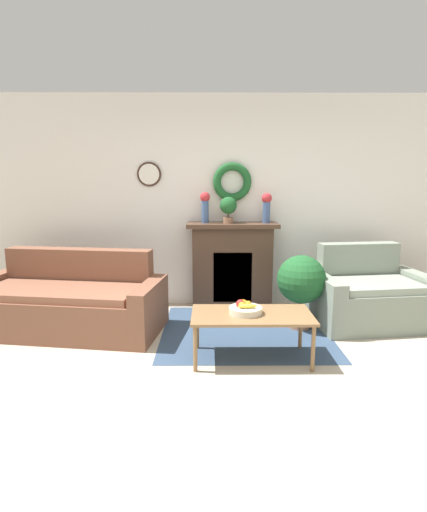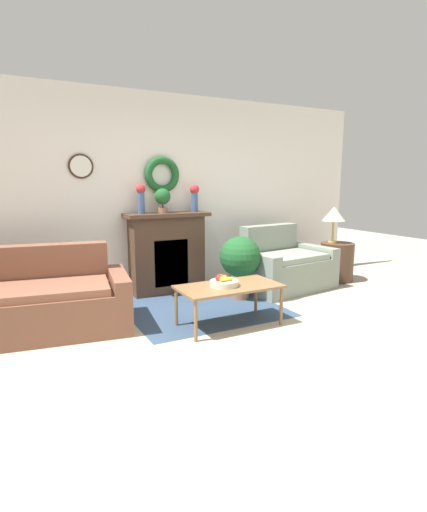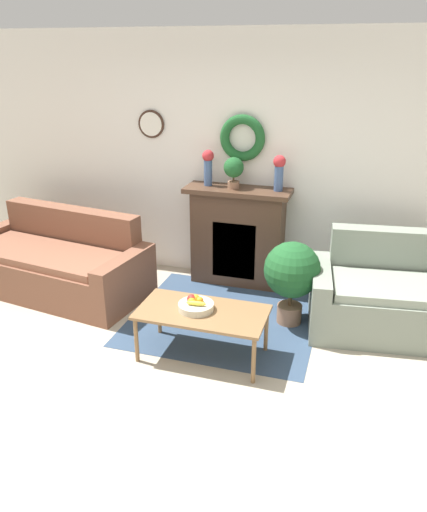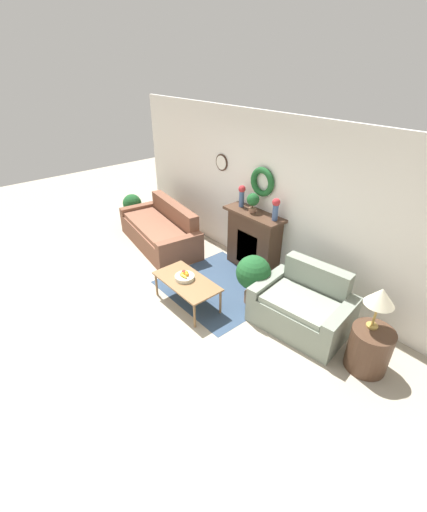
{
  "view_description": "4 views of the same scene",
  "coord_description": "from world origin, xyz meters",
  "px_view_note": "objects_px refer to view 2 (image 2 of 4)",
  "views": [
    {
      "loc": [
        -0.2,
        -2.74,
        1.62
      ],
      "look_at": [
        -0.18,
        1.51,
        0.83
      ],
      "focal_mm": 28.0,
      "sensor_mm": 36.0,
      "label": 1
    },
    {
      "loc": [
        -1.87,
        -2.84,
        1.53
      ],
      "look_at": [
        0.23,
        1.2,
        0.67
      ],
      "focal_mm": 28.0,
      "sensor_mm": 36.0,
      "label": 2
    },
    {
      "loc": [
        1.35,
        -2.79,
        2.47
      ],
      "look_at": [
        0.1,
        1.25,
        0.72
      ],
      "focal_mm": 35.0,
      "sensor_mm": 36.0,
      "label": 3
    },
    {
      "loc": [
        3.73,
        -1.76,
        3.41
      ],
      "look_at": [
        0.12,
        1.3,
        0.64
      ],
      "focal_mm": 24.0,
      "sensor_mm": 36.0,
      "label": 4
    }
  ],
  "objects_px": {
    "side_table_by_loveseat": "(337,262)",
    "potted_plant_on_mantel": "(163,198)",
    "coffee_table": "(229,289)",
    "vase_on_mantel_right": "(195,196)",
    "fireplace": "(167,252)",
    "potted_plant_floor_by_loveseat": "(240,259)",
    "couch_left": "(24,304)",
    "vase_on_mantel_left": "(141,196)",
    "fruit_bowl": "(224,282)",
    "loveseat_right": "(283,267)",
    "table_lamp": "(334,214)"
  },
  "relations": [
    {
      "from": "vase_on_mantel_left",
      "to": "coffee_table",
      "type": "bearing_deg",
      "value": -74.07
    },
    {
      "from": "loveseat_right",
      "to": "potted_plant_on_mantel",
      "type": "relative_size",
      "value": 4.3
    },
    {
      "from": "couch_left",
      "to": "vase_on_mantel_right",
      "type": "relative_size",
      "value": 5.8
    },
    {
      "from": "side_table_by_loveseat",
      "to": "vase_on_mantel_left",
      "type": "distance_m",
      "value": 3.16
    },
    {
      "from": "fireplace",
      "to": "table_lamp",
      "type": "xyz_separation_m",
      "value": [
        2.51,
        -0.55,
        0.47
      ]
    },
    {
      "from": "fruit_bowl",
      "to": "vase_on_mantel_right",
      "type": "height_order",
      "value": "vase_on_mantel_right"
    },
    {
      "from": "vase_on_mantel_left",
      "to": "potted_plant_on_mantel",
      "type": "bearing_deg",
      "value": -3.93
    },
    {
      "from": "coffee_table",
      "to": "vase_on_mantel_right",
      "type": "bearing_deg",
      "value": 78.2
    },
    {
      "from": "side_table_by_loveseat",
      "to": "potted_plant_floor_by_loveseat",
      "type": "relative_size",
      "value": 0.71
    },
    {
      "from": "couch_left",
      "to": "fireplace",
      "type": "bearing_deg",
      "value": 30.96
    },
    {
      "from": "loveseat_right",
      "to": "fruit_bowl",
      "type": "height_order",
      "value": "loveseat_right"
    },
    {
      "from": "side_table_by_loveseat",
      "to": "table_lamp",
      "type": "height_order",
      "value": "table_lamp"
    },
    {
      "from": "side_table_by_loveseat",
      "to": "table_lamp",
      "type": "relative_size",
      "value": 1.06
    },
    {
      "from": "coffee_table",
      "to": "side_table_by_loveseat",
      "type": "height_order",
      "value": "side_table_by_loveseat"
    },
    {
      "from": "fruit_bowl",
      "to": "side_table_by_loveseat",
      "type": "relative_size",
      "value": 0.51
    },
    {
      "from": "side_table_by_loveseat",
      "to": "potted_plant_on_mantel",
      "type": "height_order",
      "value": "potted_plant_on_mantel"
    },
    {
      "from": "vase_on_mantel_left",
      "to": "potted_plant_floor_by_loveseat",
      "type": "bearing_deg",
      "value": -35.18
    },
    {
      "from": "coffee_table",
      "to": "couch_left",
      "type": "bearing_deg",
      "value": 158.29
    },
    {
      "from": "couch_left",
      "to": "vase_on_mantel_left",
      "type": "height_order",
      "value": "vase_on_mantel_left"
    },
    {
      "from": "vase_on_mantel_right",
      "to": "potted_plant_on_mantel",
      "type": "relative_size",
      "value": 1.14
    },
    {
      "from": "coffee_table",
      "to": "potted_plant_on_mantel",
      "type": "bearing_deg",
      "value": 95.72
    },
    {
      "from": "vase_on_mantel_left",
      "to": "potted_plant_floor_by_loveseat",
      "type": "xyz_separation_m",
      "value": [
        1.07,
        -0.75,
        -0.8
      ]
    },
    {
      "from": "potted_plant_floor_by_loveseat",
      "to": "couch_left",
      "type": "bearing_deg",
      "value": -179.37
    },
    {
      "from": "loveseat_right",
      "to": "potted_plant_floor_by_loveseat",
      "type": "height_order",
      "value": "loveseat_right"
    },
    {
      "from": "side_table_by_loveseat",
      "to": "vase_on_mantel_left",
      "type": "height_order",
      "value": "vase_on_mantel_left"
    },
    {
      "from": "couch_left",
      "to": "vase_on_mantel_left",
      "type": "distance_m",
      "value": 1.99
    },
    {
      "from": "vase_on_mantel_left",
      "to": "potted_plant_floor_by_loveseat",
      "type": "distance_m",
      "value": 1.54
    },
    {
      "from": "side_table_by_loveseat",
      "to": "table_lamp",
      "type": "bearing_deg",
      "value": 141.34
    },
    {
      "from": "fireplace",
      "to": "table_lamp",
      "type": "bearing_deg",
      "value": -12.39
    },
    {
      "from": "fruit_bowl",
      "to": "coffee_table",
      "type": "bearing_deg",
      "value": -8.61
    },
    {
      "from": "side_table_by_loveseat",
      "to": "loveseat_right",
      "type": "bearing_deg",
      "value": 178.69
    },
    {
      "from": "vase_on_mantel_right",
      "to": "potted_plant_floor_by_loveseat",
      "type": "xyz_separation_m",
      "value": [
        0.3,
        -0.75,
        -0.8
      ]
    },
    {
      "from": "fireplace",
      "to": "potted_plant_floor_by_loveseat",
      "type": "height_order",
      "value": "fireplace"
    },
    {
      "from": "couch_left",
      "to": "vase_on_mantel_left",
      "type": "relative_size",
      "value": 5.62
    },
    {
      "from": "vase_on_mantel_left",
      "to": "vase_on_mantel_right",
      "type": "relative_size",
      "value": 1.03
    },
    {
      "from": "side_table_by_loveseat",
      "to": "potted_plant_on_mantel",
      "type": "distance_m",
      "value": 2.88
    },
    {
      "from": "couch_left",
      "to": "fruit_bowl",
      "type": "xyz_separation_m",
      "value": [
        1.89,
        -0.77,
        0.18
      ]
    },
    {
      "from": "table_lamp",
      "to": "potted_plant_floor_by_loveseat",
      "type": "distance_m",
      "value": 1.86
    },
    {
      "from": "potted_plant_on_mantel",
      "to": "table_lamp",
      "type": "bearing_deg",
      "value": -11.83
    },
    {
      "from": "couch_left",
      "to": "side_table_by_loveseat",
      "type": "bearing_deg",
      "value": 10.43
    },
    {
      "from": "couch_left",
      "to": "loveseat_right",
      "type": "distance_m",
      "value": 3.41
    },
    {
      "from": "vase_on_mantel_right",
      "to": "potted_plant_on_mantel",
      "type": "bearing_deg",
      "value": -177.62
    },
    {
      "from": "couch_left",
      "to": "vase_on_mantel_left",
      "type": "xyz_separation_m",
      "value": [
        1.51,
        0.78,
        1.03
      ]
    },
    {
      "from": "fruit_bowl",
      "to": "side_table_by_loveseat",
      "type": "distance_m",
      "value": 2.71
    },
    {
      "from": "couch_left",
      "to": "potted_plant_floor_by_loveseat",
      "type": "xyz_separation_m",
      "value": [
        2.58,
        0.03,
        0.23
      ]
    },
    {
      "from": "coffee_table",
      "to": "loveseat_right",
      "type": "bearing_deg",
      "value": 33.83
    },
    {
      "from": "fruit_bowl",
      "to": "vase_on_mantel_right",
      "type": "bearing_deg",
      "value": 75.97
    },
    {
      "from": "loveseat_right",
      "to": "vase_on_mantel_left",
      "type": "distance_m",
      "value": 2.24
    },
    {
      "from": "fruit_bowl",
      "to": "vase_on_mantel_right",
      "type": "relative_size",
      "value": 0.81
    },
    {
      "from": "coffee_table",
      "to": "table_lamp",
      "type": "xyz_separation_m",
      "value": [
        2.41,
        1.0,
        0.63
      ]
    }
  ]
}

